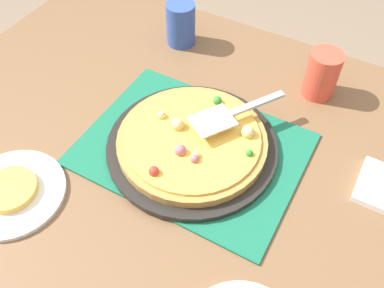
{
  "coord_description": "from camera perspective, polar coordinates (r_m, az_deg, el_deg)",
  "views": [
    {
      "loc": [
        -0.29,
        0.52,
        1.48
      ],
      "look_at": [
        0.0,
        0.0,
        0.77
      ],
      "focal_mm": 39.13,
      "sensor_mm": 36.0,
      "label": 1
    }
  ],
  "objects": [
    {
      "name": "pizza",
      "position": [
        0.91,
        0.05,
        0.55
      ],
      "size": [
        0.33,
        0.33,
        0.05
      ],
      "color": "#B78442",
      "rests_on": "pizza_pan"
    },
    {
      "name": "plate_near_left",
      "position": [
        0.94,
        -23.33,
        -6.14
      ],
      "size": [
        0.22,
        0.22,
        0.01
      ],
      "primitive_type": "cylinder",
      "color": "white",
      "rests_on": "dining_table"
    },
    {
      "name": "served_slice_left",
      "position": [
        0.93,
        -23.57,
        -5.69
      ],
      "size": [
        0.11,
        0.11,
        0.02
      ],
      "primitive_type": "cylinder",
      "color": "#EAB747",
      "rests_on": "plate_near_left"
    },
    {
      "name": "dining_table",
      "position": [
        1.03,
        -0.0,
        -4.63
      ],
      "size": [
        1.4,
        1.0,
        0.75
      ],
      "color": "brown",
      "rests_on": "ground_plane"
    },
    {
      "name": "cup_far",
      "position": [
        1.2,
        -1.54,
        16.06
      ],
      "size": [
        0.08,
        0.08,
        0.12
      ],
      "primitive_type": "cylinder",
      "color": "#3351AD",
      "rests_on": "dining_table"
    },
    {
      "name": "ground_plane",
      "position": [
        1.59,
        -0.0,
        -18.03
      ],
      "size": [
        8.0,
        8.0,
        0.0
      ],
      "primitive_type": "plane",
      "color": "#84705B"
    },
    {
      "name": "cup_near",
      "position": [
        1.08,
        17.29,
        9.08
      ],
      "size": [
        0.08,
        0.08,
        0.12
      ],
      "primitive_type": "cylinder",
      "color": "#E04C38",
      "rests_on": "dining_table"
    },
    {
      "name": "pizza_pan",
      "position": [
        0.93,
        -0.0,
        -0.28
      ],
      "size": [
        0.38,
        0.38,
        0.01
      ],
      "primitive_type": "cylinder",
      "color": "black",
      "rests_on": "placemat"
    },
    {
      "name": "pizza_server",
      "position": [
        0.92,
        5.4,
        4.17
      ],
      "size": [
        0.16,
        0.22,
        0.01
      ],
      "color": "silver",
      "rests_on": "pizza"
    },
    {
      "name": "placemat",
      "position": [
        0.94,
        -0.0,
        -0.67
      ],
      "size": [
        0.48,
        0.36,
        0.01
      ],
      "primitive_type": "cube",
      "color": "#196B4C",
      "rests_on": "dining_table"
    }
  ]
}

